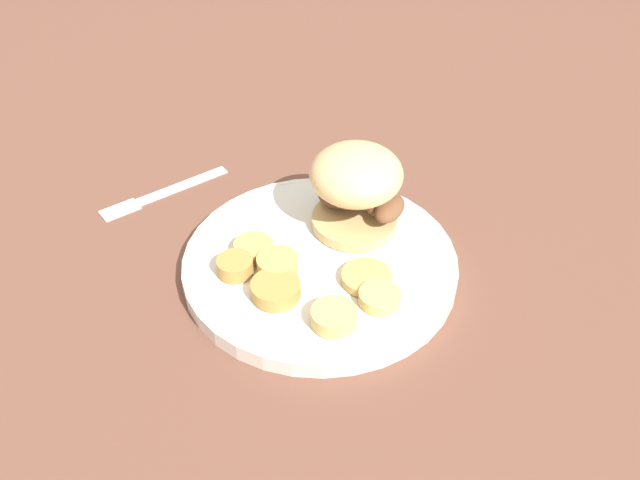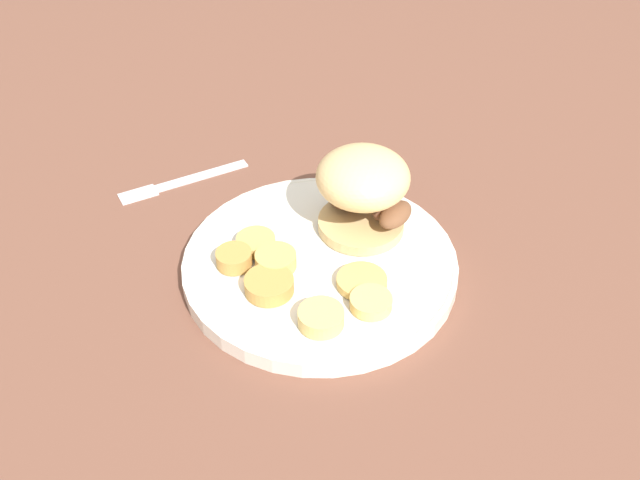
% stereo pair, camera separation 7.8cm
% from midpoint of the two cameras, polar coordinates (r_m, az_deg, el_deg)
% --- Properties ---
extents(ground_plane, '(4.00, 4.00, 0.00)m').
position_cam_midpoint_polar(ground_plane, '(0.81, -2.76, -2.53)').
color(ground_plane, brown).
extents(dinner_plate, '(0.30, 0.30, 0.02)m').
position_cam_midpoint_polar(dinner_plate, '(0.81, -2.78, -1.95)').
color(dinner_plate, white).
rests_on(dinner_plate, ground_plane).
extents(sandwich, '(0.11, 0.11, 0.10)m').
position_cam_midpoint_polar(sandwich, '(0.81, 0.03, 4.11)').
color(sandwich, tan).
rests_on(sandwich, dinner_plate).
extents(potato_round_0, '(0.05, 0.05, 0.02)m').
position_cam_midpoint_polar(potato_round_0, '(0.73, -2.03, -6.02)').
color(potato_round_0, '#DBB766').
rests_on(potato_round_0, dinner_plate).
extents(potato_round_1, '(0.05, 0.05, 0.02)m').
position_cam_midpoint_polar(potato_round_1, '(0.76, -6.36, -3.89)').
color(potato_round_1, '#BC8942').
rests_on(potato_round_1, dinner_plate).
extents(potato_round_2, '(0.04, 0.04, 0.01)m').
position_cam_midpoint_polar(potato_round_2, '(0.75, 1.59, -4.50)').
color(potato_round_2, '#DBB766').
rests_on(potato_round_2, dinner_plate).
extents(potato_round_3, '(0.04, 0.04, 0.01)m').
position_cam_midpoint_polar(potato_round_3, '(0.81, -7.85, -0.72)').
color(potato_round_3, tan).
rests_on(potato_round_3, dinner_plate).
extents(potato_round_4, '(0.04, 0.04, 0.02)m').
position_cam_midpoint_polar(potato_round_4, '(0.79, -9.34, -2.08)').
color(potato_round_4, '#BC8942').
rests_on(potato_round_4, dinner_plate).
extents(potato_round_5, '(0.05, 0.05, 0.01)m').
position_cam_midpoint_polar(potato_round_5, '(0.77, 0.66, -3.00)').
color(potato_round_5, tan).
rests_on(potato_round_5, dinner_plate).
extents(potato_round_6, '(0.04, 0.04, 0.02)m').
position_cam_midpoint_polar(potato_round_6, '(0.79, -6.12, -1.95)').
color(potato_round_6, tan).
rests_on(potato_round_6, dinner_plate).
extents(fork, '(0.15, 0.11, 0.00)m').
position_cam_midpoint_polar(fork, '(0.95, -14.18, 3.44)').
color(fork, silver).
rests_on(fork, ground_plane).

